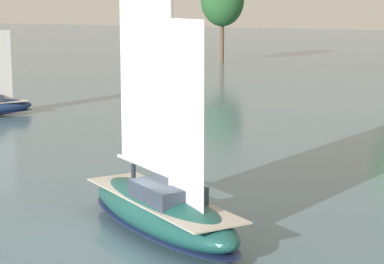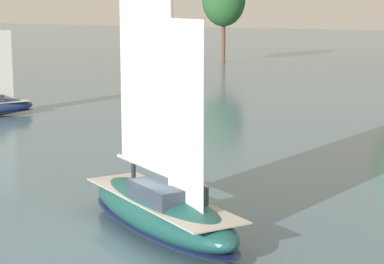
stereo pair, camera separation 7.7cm
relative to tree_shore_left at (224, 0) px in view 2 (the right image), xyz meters
name	(u,v)px [view 2 (the right image)]	position (x,y,z in m)	size (l,w,h in m)	color
ground_plane	(161,232)	(29.54, -76.56, -9.22)	(400.00, 400.00, 0.00)	slate
tree_shore_left	(224,0)	(0.00, 0.00, 0.00)	(6.40, 6.40, 13.17)	brown
sailboat_main	(161,205)	(29.55, -76.57, -8.07)	(10.62, 8.48, 14.78)	#194C47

